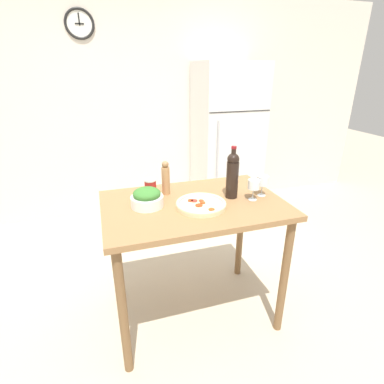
{
  "coord_description": "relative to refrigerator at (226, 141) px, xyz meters",
  "views": [
    {
      "loc": [
        -0.56,
        -1.73,
        1.78
      ],
      "look_at": [
        0.0,
        0.04,
        1.01
      ],
      "focal_mm": 28.0,
      "sensor_mm": 36.0,
      "label": 1
    }
  ],
  "objects": [
    {
      "name": "pepper_mill",
      "position": [
        -1.11,
        -1.48,
        0.14
      ],
      "size": [
        0.06,
        0.06,
        0.24
      ],
      "color": "#AD7F51",
      "rests_on": "prep_counter"
    },
    {
      "name": "homemade_pizza",
      "position": [
        -0.95,
        -1.76,
        0.04
      ],
      "size": [
        0.33,
        0.33,
        0.04
      ],
      "color": "beige",
      "rests_on": "prep_counter"
    },
    {
      "name": "salad_bowl",
      "position": [
        -1.28,
        -1.64,
        0.08
      ],
      "size": [
        0.21,
        0.21,
        0.13
      ],
      "color": "white",
      "rests_on": "prep_counter"
    },
    {
      "name": "ground_plane",
      "position": [
        -0.97,
        -1.68,
        -0.93
      ],
      "size": [
        14.0,
        14.0,
        0.0
      ],
      "primitive_type": "plane",
      "color": "#BCAD93"
    },
    {
      "name": "wine_bottle",
      "position": [
        -0.69,
        -1.67,
        0.19
      ],
      "size": [
        0.08,
        0.08,
        0.36
      ],
      "color": "black",
      "rests_on": "prep_counter"
    },
    {
      "name": "wall_back",
      "position": [
        -0.97,
        0.39,
        0.38
      ],
      "size": [
        6.4,
        0.08,
        2.6
      ],
      "color": "silver",
      "rests_on": "ground_plane"
    },
    {
      "name": "prep_counter",
      "position": [
        -0.97,
        -1.68,
        -0.11
      ],
      "size": [
        1.2,
        0.8,
        0.95
      ],
      "color": "olive",
      "rests_on": "ground_plane"
    },
    {
      "name": "refrigerator",
      "position": [
        0.0,
        0.0,
        0.0
      ],
      "size": [
        0.75,
        0.7,
        1.85
      ],
      "color": "silver",
      "rests_on": "ground_plane"
    },
    {
      "name": "salt_canister",
      "position": [
        -1.23,
        -1.51,
        0.09
      ],
      "size": [
        0.08,
        0.08,
        0.14
      ],
      "color": "#B2231E",
      "rests_on": "prep_counter"
    },
    {
      "name": "wine_glass_near",
      "position": [
        -0.57,
        -1.75,
        0.13
      ],
      "size": [
        0.08,
        0.08,
        0.14
      ],
      "color": "silver",
      "rests_on": "prep_counter"
    },
    {
      "name": "wine_glass_far",
      "position": [
        -0.48,
        -1.71,
        0.13
      ],
      "size": [
        0.08,
        0.08,
        0.14
      ],
      "color": "silver",
      "rests_on": "prep_counter"
    }
  ]
}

